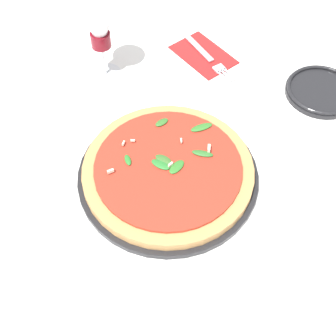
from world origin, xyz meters
TOP-DOWN VIEW (x-y plane):
  - ground_plane at (0.00, 0.00)m, footprint 6.00×6.00m
  - pizza_arugula_main at (-0.01, -0.02)m, footprint 0.33×0.33m
  - wine_glass at (-0.32, 0.02)m, footprint 0.08×0.08m
  - napkin at (-0.26, 0.23)m, footprint 0.15×0.11m
  - fork at (-0.25, 0.23)m, footprint 0.20×0.02m
  - side_plate_white at (-0.02, 0.37)m, footprint 0.15×0.15m

SIDE VIEW (x-z plane):
  - ground_plane at x=0.00m, z-range 0.00..0.00m
  - napkin at x=-0.26m, z-range 0.00..0.01m
  - fork at x=-0.25m, z-range 0.01..0.01m
  - side_plate_white at x=-0.02m, z-range 0.00..0.02m
  - pizza_arugula_main at x=-0.01m, z-range -0.01..0.04m
  - wine_glass at x=-0.32m, z-range 0.03..0.20m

